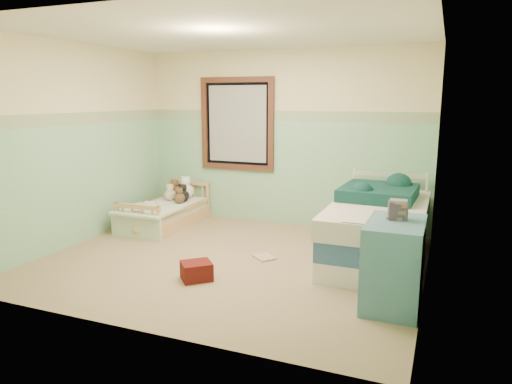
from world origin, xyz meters
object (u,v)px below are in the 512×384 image
at_px(toddler_bed_frame, 166,219).
at_px(dresser, 394,264).
at_px(plush_floor_tan, 140,228).
at_px(floor_book, 264,257).
at_px(plush_floor_cream, 150,217).
at_px(red_pillow, 197,271).
at_px(twin_bed_frame, 377,251).

relative_size(toddler_bed_frame, dresser, 1.85).
relative_size(plush_floor_tan, dresser, 0.32).
distance_m(toddler_bed_frame, floor_book, 2.04).
height_order(plush_floor_cream, plush_floor_tan, plush_floor_tan).
bearing_deg(red_pillow, dresser, 3.90).
xyz_separation_m(plush_floor_cream, dresser, (3.60, -1.50, 0.27)).
bearing_deg(dresser, twin_bed_frame, 104.25).
distance_m(plush_floor_tan, twin_bed_frame, 3.08).
relative_size(twin_bed_frame, dresser, 2.55).
bearing_deg(twin_bed_frame, plush_floor_tan, -175.51).
bearing_deg(plush_floor_cream, plush_floor_tan, -68.01).
height_order(toddler_bed_frame, plush_floor_tan, plush_floor_tan).
bearing_deg(plush_floor_tan, red_pillow, -36.34).
height_order(toddler_bed_frame, plush_floor_cream, plush_floor_cream).
bearing_deg(plush_floor_tan, dresser, -15.53).
relative_size(plush_floor_tan, red_pillow, 0.82).
bearing_deg(toddler_bed_frame, plush_floor_tan, -89.71).
bearing_deg(toddler_bed_frame, plush_floor_cream, -160.62).
xyz_separation_m(toddler_bed_frame, dresser, (3.37, -1.58, 0.29)).
relative_size(red_pillow, floor_book, 1.17).
distance_m(dresser, red_pillow, 1.95).
distance_m(plush_floor_cream, plush_floor_tan, 0.61).
height_order(twin_bed_frame, dresser, dresser).
relative_size(dresser, red_pillow, 2.60).
relative_size(plush_floor_cream, twin_bed_frame, 0.12).
relative_size(plush_floor_cream, floor_book, 0.95).
xyz_separation_m(plush_floor_cream, floor_book, (2.09, -0.76, -0.11)).
height_order(twin_bed_frame, floor_book, twin_bed_frame).
height_order(red_pillow, floor_book, red_pillow).
bearing_deg(twin_bed_frame, floor_book, -160.40).
relative_size(twin_bed_frame, floor_book, 7.77).
distance_m(plush_floor_cream, twin_bed_frame, 3.32).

